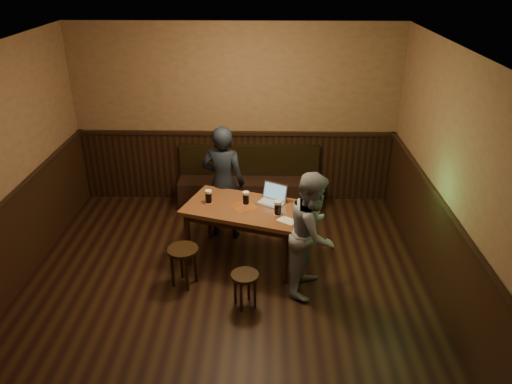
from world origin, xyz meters
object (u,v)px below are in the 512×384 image
object	(u,v)px
bench	(249,186)
stool_right	(245,280)
stool_left	(183,256)
pint_left	(208,196)
pub_table	(244,214)
pint_right	(278,208)
laptop	(273,198)
person_suit	(223,183)
pint_mid	(246,198)
person_grey	(313,233)

from	to	relation	value
bench	stool_right	bearing A→B (deg)	-88.95
stool_left	pint_left	world-z (taller)	pint_left
pub_table	pint_right	xyz separation A→B (m)	(0.42, -0.20, 0.19)
bench	laptop	xyz separation A→B (m)	(0.36, -1.48, 0.53)
stool_left	pint_left	distance (m)	0.85
bench	stool_right	world-z (taller)	bench
person_suit	bench	bearing A→B (deg)	-97.21
pint_mid	stool_left	bearing A→B (deg)	-138.98
pint_left	bench	bearing A→B (deg)	73.18
pint_left	person_suit	world-z (taller)	person_suit
pub_table	pint_left	world-z (taller)	pint_left
pint_mid	person_grey	size ratio (longest dim) A/B	0.11
person_suit	pint_mid	bearing A→B (deg)	131.09
pint_mid	person_grey	xyz separation A→B (m)	(0.80, -0.66, -0.12)
stool_left	pub_table	bearing A→B (deg)	38.38
pint_left	pint_right	xyz separation A→B (m)	(0.88, -0.30, 0.00)
pub_table	stool_left	xyz separation A→B (m)	(-0.71, -0.56, -0.28)
pint_right	pint_left	bearing A→B (deg)	161.40
pint_right	person_suit	size ratio (longest dim) A/B	0.11
stool_right	person_grey	world-z (taller)	person_grey
stool_left	pint_mid	bearing A→B (deg)	41.02
pint_mid	laptop	xyz separation A→B (m)	(0.34, 0.06, -0.02)
pint_mid	pint_right	world-z (taller)	pint_right
pub_table	person_grey	world-z (taller)	person_grey
pub_table	pint_left	size ratio (longest dim) A/B	9.48
laptop	person_suit	distance (m)	0.84
stool_left	laptop	xyz separation A→B (m)	(1.07, 0.69, 0.44)
bench	stool_left	bearing A→B (deg)	-108.08
stool_right	pub_table	bearing A→B (deg)	92.81
pub_table	pint_mid	world-z (taller)	pint_mid
bench	pint_mid	distance (m)	1.64
pub_table	pint_left	distance (m)	0.51
pub_table	person_suit	distance (m)	0.72
stool_right	pint_left	bearing A→B (deg)	115.63
laptop	pint_right	bearing A→B (deg)	-50.96
laptop	person_suit	size ratio (longest dim) A/B	0.25
pint_mid	person_suit	xyz separation A→B (m)	(-0.33, 0.56, -0.05)
pint_left	laptop	bearing A→B (deg)	2.41
pint_mid	laptop	size ratio (longest dim) A/B	0.41
pint_left	pint_right	world-z (taller)	pint_right
bench	pint_left	xyz separation A→B (m)	(-0.46, -1.52, 0.56)
stool_right	pint_mid	bearing A→B (deg)	91.53
pint_mid	person_grey	bearing A→B (deg)	-39.69
pint_mid	pint_left	bearing A→B (deg)	177.21
laptop	pint_mid	bearing A→B (deg)	-141.71
pint_left	pint_mid	bearing A→B (deg)	-2.79
bench	person_grey	distance (m)	2.39
stool_left	stool_right	bearing A→B (deg)	-27.62
laptop	pint_left	bearing A→B (deg)	-148.93
pint_right	person_suit	world-z (taller)	person_suit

